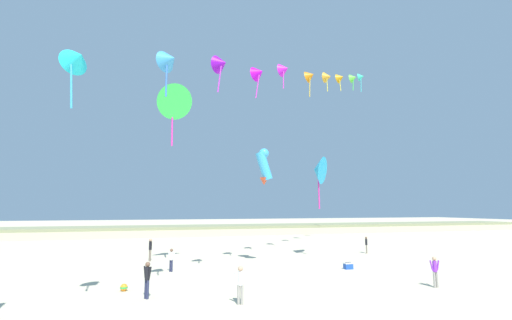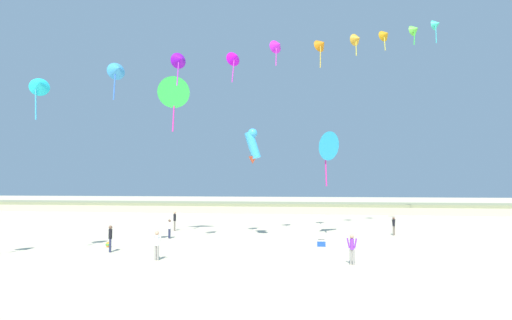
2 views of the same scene
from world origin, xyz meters
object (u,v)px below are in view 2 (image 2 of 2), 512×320
Objects in this scene: large_kite_mid_trail at (326,146)px; person_far_right at (157,243)px; large_kite_low_lead at (174,92)px; person_far_left at (175,220)px; beach_cooler at (321,243)px; beach_ball at (108,244)px; person_near_left at (110,237)px; large_kite_high_solo at (253,144)px; person_far_center at (352,247)px; person_mid_center at (394,225)px; person_near_right at (169,227)px.

person_far_right is at bearing -129.67° from large_kite_mid_trail.
person_far_left is at bearing 107.20° from large_kite_low_lead.
large_kite_low_lead reaches higher than beach_cooler.
beach_cooler is 1.59× the size of beach_ball.
person_near_left is 13.53m from large_kite_low_lead.
person_near_left is 0.36× the size of large_kite_mid_trail.
person_far_left is at bearing 90.40° from person_near_left.
beach_ball is at bearing -96.09° from person_far_left.
person_far_left is at bearing 149.45° from large_kite_high_solo.
person_near_left reaches higher than beach_cooler.
person_far_right is 4.47× the size of beach_ball.
person_far_left is at bearing 170.60° from large_kite_mid_trail.
beach_cooler is at bearing -29.42° from person_far_left.
person_far_right is at bearing -113.35° from large_kite_high_solo.
person_far_center is at bearing -53.00° from large_kite_high_solo.
person_mid_center is 13.82m from person_far_center.
person_near_right is at bearing 78.60° from person_near_left.
large_kite_low_lead is at bearing 100.17° from person_near_right.
beach_ball is (-14.21, -2.47, -0.03)m from beach_cooler.
person_near_left is 1.04× the size of person_far_center.
person_near_right is 14.16m from large_kite_mid_trail.
person_near_left is at bearing -161.62° from beach_cooler.
large_kite_high_solo is (7.89, 7.06, 6.39)m from person_near_left.
large_kite_low_lead is 1.72× the size of large_kite_high_solo.
person_far_left reaches higher than beach_cooler.
person_far_right is 6.49m from beach_ball.
person_mid_center is at bearing 30.39° from person_near_left.
large_kite_low_lead reaches higher than person_mid_center.
beach_cooler is at bearing 18.38° from person_near_left.
large_kite_high_solo reaches higher than person_near_left.
person_far_right is at bearing -28.34° from person_near_left.
person_near_right is at bearing -74.34° from person_far_left.
person_far_right reaches higher than person_far_center.
person_near_right is 0.32× the size of large_kite_mid_trail.
person_mid_center is at bearing 70.77° from person_far_center.
large_kite_low_lead is at bearing -72.80° from person_far_left.
beach_ball is at bearing 121.31° from person_near_left.
person_far_center is at bearing -13.22° from beach_ball.
beach_ball is (-2.48, -4.80, -0.67)m from person_near_right.
large_kite_low_lead reaches higher than person_near_left.
person_far_left is 0.39× the size of large_kite_mid_trail.
large_kite_low_lead reaches higher than person_far_right.
person_far_center reaches higher than beach_cooler.
person_far_center is 16.17m from beach_ball.
person_near_right is 9.16m from person_far_right.
beach_cooler is (11.94, -3.47, -11.73)m from large_kite_low_lead.
large_kite_mid_trail reaches higher than person_far_center.
person_far_left is 0.37× the size of large_kite_low_lead.
person_near_right is 11.98m from beach_cooler.
beach_cooler is at bearing -131.37° from person_mid_center.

